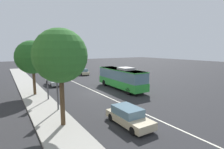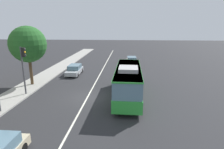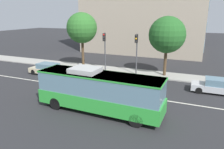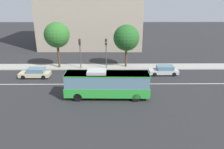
{
  "view_description": "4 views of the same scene",
  "coord_description": "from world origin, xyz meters",
  "px_view_note": "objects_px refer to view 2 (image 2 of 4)",
  "views": [
    {
      "loc": [
        -21.23,
        11.19,
        6.17
      ],
      "look_at": [
        1.31,
        -3.1,
        2.24
      ],
      "focal_mm": 27.88,
      "sensor_mm": 36.0,
      "label": 1
    },
    {
      "loc": [
        -18.12,
        -3.94,
        7.28
      ],
      "look_at": [
        1.52,
        -2.45,
        2.1
      ],
      "focal_mm": 29.88,
      "sensor_mm": 36.0,
      "label": 2
    },
    {
      "loc": [
        7.23,
        -17.79,
        7.43
      ],
      "look_at": [
        0.2,
        -1.2,
        2.23
      ],
      "focal_mm": 33.49,
      "sensor_mm": 36.0,
      "label": 3
    },
    {
      "loc": [
        0.75,
        -28.19,
        11.5
      ],
      "look_at": [
        0.99,
        -2.53,
        2.33
      ],
      "focal_mm": 34.84,
      "sensor_mm": 36.0,
      "label": 4
    }
  ],
  "objects_px": {
    "sedan_beige": "(132,60)",
    "traffic_light_near_corner": "(24,63)",
    "transit_bus": "(128,80)",
    "street_tree_kerbside_centre": "(28,44)",
    "sedan_silver": "(75,70)"
  },
  "relations": [
    {
      "from": "transit_bus",
      "to": "sedan_beige",
      "type": "height_order",
      "value": "transit_bus"
    },
    {
      "from": "street_tree_kerbside_centre",
      "to": "transit_bus",
      "type": "bearing_deg",
      "value": -104.52
    },
    {
      "from": "sedan_beige",
      "to": "traffic_light_near_corner",
      "type": "xyz_separation_m",
      "value": [
        -17.61,
        11.7,
        2.84
      ]
    },
    {
      "from": "sedan_beige",
      "to": "sedan_silver",
      "type": "bearing_deg",
      "value": 132.46
    },
    {
      "from": "transit_bus",
      "to": "street_tree_kerbside_centre",
      "type": "xyz_separation_m",
      "value": [
        3.11,
        11.99,
        3.29
      ]
    },
    {
      "from": "transit_bus",
      "to": "sedan_beige",
      "type": "xyz_separation_m",
      "value": [
        17.34,
        -0.84,
        -1.09
      ]
    },
    {
      "from": "transit_bus",
      "to": "street_tree_kerbside_centre",
      "type": "bearing_deg",
      "value": 76.88
    },
    {
      "from": "sedan_silver",
      "to": "sedan_beige",
      "type": "distance_m",
      "value": 12.39
    },
    {
      "from": "sedan_silver",
      "to": "traffic_light_near_corner",
      "type": "bearing_deg",
      "value": -17.88
    },
    {
      "from": "transit_bus",
      "to": "traffic_light_near_corner",
      "type": "bearing_deg",
      "value": 92.78
    },
    {
      "from": "sedan_silver",
      "to": "transit_bus",
      "type": "bearing_deg",
      "value": 41.81
    },
    {
      "from": "transit_bus",
      "to": "sedan_silver",
      "type": "bearing_deg",
      "value": 44.12
    },
    {
      "from": "traffic_light_near_corner",
      "to": "street_tree_kerbside_centre",
      "type": "relative_size",
      "value": 0.71
    },
    {
      "from": "sedan_beige",
      "to": "street_tree_kerbside_centre",
      "type": "height_order",
      "value": "street_tree_kerbside_centre"
    },
    {
      "from": "sedan_beige",
      "to": "street_tree_kerbside_centre",
      "type": "relative_size",
      "value": 0.62
    }
  ]
}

